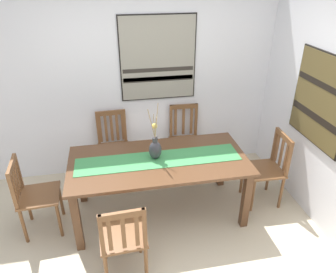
{
  "coord_description": "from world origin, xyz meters",
  "views": [
    {
      "loc": [
        -0.4,
        -2.22,
        2.63
      ],
      "look_at": [
        0.16,
        0.71,
        1.04
      ],
      "focal_mm": 34.06,
      "sensor_mm": 36.0,
      "label": 1
    }
  ],
  "objects_px": {
    "chair_1": "(185,139)",
    "painting_on_back_wall": "(158,59)",
    "centerpiece_vase": "(155,148)",
    "painting_on_side_wall": "(320,100)",
    "dining_table": "(159,167)",
    "chair_4": "(114,145)",
    "chair_2": "(123,238)",
    "chair_0": "(268,167)",
    "chair_3": "(33,194)"
  },
  "relations": [
    {
      "from": "chair_4",
      "to": "painting_on_back_wall",
      "type": "height_order",
      "value": "painting_on_back_wall"
    },
    {
      "from": "chair_0",
      "to": "painting_on_side_wall",
      "type": "distance_m",
      "value": 0.99
    },
    {
      "from": "painting_on_side_wall",
      "to": "chair_1",
      "type": "bearing_deg",
      "value": 140.37
    },
    {
      "from": "chair_1",
      "to": "chair_4",
      "type": "height_order",
      "value": "chair_1"
    },
    {
      "from": "chair_4",
      "to": "centerpiece_vase",
      "type": "bearing_deg",
      "value": -61.82
    },
    {
      "from": "dining_table",
      "to": "chair_0",
      "type": "xyz_separation_m",
      "value": [
        1.34,
        -0.01,
        -0.17
      ]
    },
    {
      "from": "chair_0",
      "to": "chair_2",
      "type": "relative_size",
      "value": 1.04
    },
    {
      "from": "chair_0",
      "to": "painting_on_side_wall",
      "type": "xyz_separation_m",
      "value": [
        0.39,
        -0.13,
        0.9
      ]
    },
    {
      "from": "chair_1",
      "to": "painting_on_back_wall",
      "type": "distance_m",
      "value": 1.16
    },
    {
      "from": "centerpiece_vase",
      "to": "painting_on_back_wall",
      "type": "relative_size",
      "value": 0.59
    },
    {
      "from": "dining_table",
      "to": "chair_2",
      "type": "relative_size",
      "value": 2.21
    },
    {
      "from": "chair_1",
      "to": "dining_table",
      "type": "bearing_deg",
      "value": -120.76
    },
    {
      "from": "dining_table",
      "to": "centerpiece_vase",
      "type": "xyz_separation_m",
      "value": [
        -0.03,
        0.03,
        0.23
      ]
    },
    {
      "from": "painting_on_side_wall",
      "to": "chair_3",
      "type": "bearing_deg",
      "value": 177.71
    },
    {
      "from": "dining_table",
      "to": "chair_1",
      "type": "height_order",
      "value": "chair_1"
    },
    {
      "from": "chair_0",
      "to": "chair_4",
      "type": "xyz_separation_m",
      "value": [
        -1.82,
        0.88,
        0.02
      ]
    },
    {
      "from": "centerpiece_vase",
      "to": "chair_1",
      "type": "distance_m",
      "value": 1.07
    },
    {
      "from": "centerpiece_vase",
      "to": "chair_2",
      "type": "relative_size",
      "value": 0.72
    },
    {
      "from": "chair_1",
      "to": "painting_on_back_wall",
      "type": "bearing_deg",
      "value": 149.51
    },
    {
      "from": "dining_table",
      "to": "chair_4",
      "type": "distance_m",
      "value": 1.0
    },
    {
      "from": "chair_1",
      "to": "chair_3",
      "type": "xyz_separation_m",
      "value": [
        -1.89,
        -0.88,
        -0.01
      ]
    },
    {
      "from": "chair_1",
      "to": "chair_3",
      "type": "height_order",
      "value": "chair_1"
    },
    {
      "from": "dining_table",
      "to": "chair_4",
      "type": "height_order",
      "value": "chair_4"
    },
    {
      "from": "chair_2",
      "to": "chair_3",
      "type": "bearing_deg",
      "value": 138.72
    },
    {
      "from": "painting_on_side_wall",
      "to": "painting_on_back_wall",
      "type": "bearing_deg",
      "value": 142.18
    },
    {
      "from": "chair_1",
      "to": "painting_on_back_wall",
      "type": "relative_size",
      "value": 0.88
    },
    {
      "from": "chair_4",
      "to": "chair_0",
      "type": "bearing_deg",
      "value": -25.93
    },
    {
      "from": "dining_table",
      "to": "chair_0",
      "type": "distance_m",
      "value": 1.35
    },
    {
      "from": "centerpiece_vase",
      "to": "painting_on_side_wall",
      "type": "relative_size",
      "value": 0.64
    },
    {
      "from": "chair_4",
      "to": "dining_table",
      "type": "bearing_deg",
      "value": -61.17
    },
    {
      "from": "dining_table",
      "to": "chair_1",
      "type": "relative_size",
      "value": 2.06
    },
    {
      "from": "centerpiece_vase",
      "to": "painting_on_back_wall",
      "type": "xyz_separation_m",
      "value": [
        0.21,
        1.03,
        0.71
      ]
    },
    {
      "from": "dining_table",
      "to": "chair_3",
      "type": "bearing_deg",
      "value": -179.29
    },
    {
      "from": "chair_1",
      "to": "chair_3",
      "type": "bearing_deg",
      "value": -154.9
    },
    {
      "from": "chair_2",
      "to": "painting_on_back_wall",
      "type": "xyz_separation_m",
      "value": [
        0.64,
        1.88,
        1.12
      ]
    },
    {
      "from": "chair_0",
      "to": "chair_1",
      "type": "height_order",
      "value": "chair_1"
    },
    {
      "from": "dining_table",
      "to": "chair_2",
      "type": "bearing_deg",
      "value": -119.64
    },
    {
      "from": "dining_table",
      "to": "painting_on_side_wall",
      "type": "height_order",
      "value": "painting_on_side_wall"
    },
    {
      "from": "painting_on_side_wall",
      "to": "chair_2",
      "type": "bearing_deg",
      "value": -162.96
    },
    {
      "from": "chair_0",
      "to": "chair_3",
      "type": "height_order",
      "value": "chair_0"
    },
    {
      "from": "chair_2",
      "to": "painting_on_side_wall",
      "type": "distance_m",
      "value": 2.47
    },
    {
      "from": "chair_2",
      "to": "painting_on_side_wall",
      "type": "bearing_deg",
      "value": 17.04
    },
    {
      "from": "centerpiece_vase",
      "to": "chair_4",
      "type": "bearing_deg",
      "value": 118.18
    },
    {
      "from": "dining_table",
      "to": "centerpiece_vase",
      "type": "distance_m",
      "value": 0.24
    },
    {
      "from": "dining_table",
      "to": "chair_3",
      "type": "distance_m",
      "value": 1.38
    },
    {
      "from": "painting_on_back_wall",
      "to": "chair_3",
      "type": "bearing_deg",
      "value": -145.11
    },
    {
      "from": "chair_3",
      "to": "painting_on_back_wall",
      "type": "relative_size",
      "value": 0.83
    },
    {
      "from": "dining_table",
      "to": "painting_on_side_wall",
      "type": "relative_size",
      "value": 1.99
    },
    {
      "from": "dining_table",
      "to": "chair_0",
      "type": "height_order",
      "value": "chair_0"
    },
    {
      "from": "chair_0",
      "to": "chair_4",
      "type": "bearing_deg",
      "value": 154.07
    }
  ]
}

